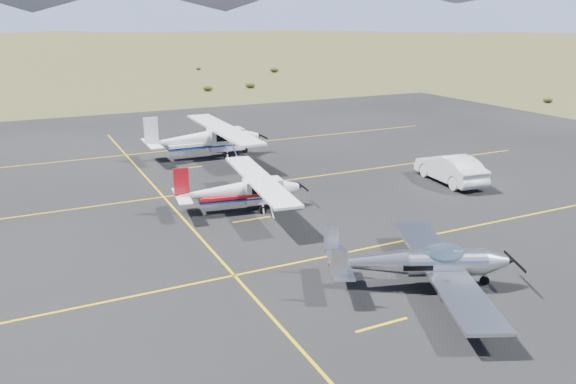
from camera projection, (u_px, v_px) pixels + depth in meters
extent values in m
plane|color=#383D1C|center=(393.00, 267.00, 22.39)|extent=(1600.00, 1600.00, 0.00)
cube|color=black|center=(310.00, 214.00, 28.39)|extent=(72.00, 72.00, 0.02)
cube|color=silver|center=(442.00, 267.00, 20.52)|extent=(5.03, 9.08, 0.12)
ellipsoid|color=#99BFD8|center=(443.00, 255.00, 20.37)|extent=(1.93, 1.55, 0.84)
cube|color=silver|center=(339.00, 262.00, 20.27)|extent=(1.88, 3.11, 0.06)
cube|color=silver|center=(339.00, 263.00, 19.05)|extent=(0.54, 0.28, 1.03)
cube|color=silver|center=(331.00, 238.00, 21.20)|extent=(0.54, 0.28, 1.03)
cylinder|color=black|center=(484.00, 281.00, 20.77)|extent=(0.36, 0.22, 0.35)
cylinder|color=black|center=(446.00, 297.00, 19.50)|extent=(0.42, 0.27, 0.41)
cylinder|color=black|center=(426.00, 267.00, 21.85)|extent=(0.42, 0.27, 0.41)
cube|color=white|center=(263.00, 190.00, 29.05)|extent=(2.06, 1.26, 1.19)
cube|color=white|center=(259.00, 179.00, 28.81)|extent=(2.60, 9.82, 0.12)
cube|color=black|center=(263.00, 186.00, 28.97)|extent=(1.54, 1.22, 0.49)
cube|color=#B70F19|center=(241.00, 194.00, 28.72)|extent=(4.52, 1.59, 0.16)
cube|color=#B70F19|center=(181.00, 182.00, 27.53)|extent=(0.75, 0.16, 1.41)
cube|color=white|center=(182.00, 196.00, 27.74)|extent=(1.02, 2.89, 0.05)
cylinder|color=black|center=(284.00, 202.00, 29.63)|extent=(0.33, 0.13, 0.32)
cylinder|color=black|center=(263.00, 210.00, 28.35)|extent=(0.40, 0.16, 0.39)
cylinder|color=black|center=(253.00, 199.00, 30.03)|extent=(0.40, 0.16, 0.39)
cube|color=white|center=(226.00, 139.00, 40.11)|extent=(2.48, 1.33, 1.51)
cube|color=white|center=(222.00, 129.00, 39.78)|extent=(1.95, 12.30, 0.16)
cube|color=black|center=(226.00, 135.00, 40.01)|extent=(1.81, 1.36, 0.61)
cube|color=white|center=(206.00, 142.00, 39.56)|extent=(5.60, 1.40, 0.20)
cube|color=white|center=(151.00, 130.00, 37.68)|extent=(0.95, 0.09, 1.78)
cube|color=white|center=(152.00, 143.00, 37.94)|extent=(0.90, 3.58, 0.07)
cylinder|color=black|center=(245.00, 150.00, 40.98)|extent=(0.40, 0.12, 0.40)
cylinder|color=black|center=(227.00, 156.00, 39.23)|extent=(0.49, 0.15, 0.49)
cylinder|color=black|center=(217.00, 149.00, 41.26)|extent=(0.49, 0.15, 0.49)
imported|color=silver|center=(450.00, 168.00, 33.57)|extent=(2.36, 5.34, 1.71)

